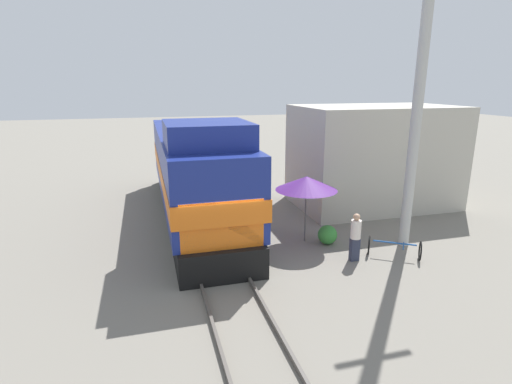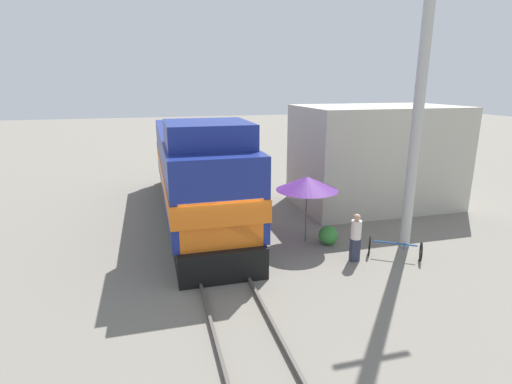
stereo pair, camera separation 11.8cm
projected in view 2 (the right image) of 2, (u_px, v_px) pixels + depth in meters
The scene contains 11 objects.
ground_plane at pixel (218, 265), 12.96m from camera, with size 120.00×120.00×0.00m, color slate.
rail_near at pixel (195, 266), 12.77m from camera, with size 0.08×41.78×0.15m, color #4C4742.
rail_far at pixel (239, 261), 13.12m from camera, with size 0.08×41.78×0.15m, color #4C4742.
locomotive at pixel (197, 174), 17.09m from camera, with size 2.95×13.42×4.51m.
utility_pole at pixel (421, 89), 13.14m from camera, with size 1.80×0.36×10.93m.
vendor_umbrella at pixel (307, 183), 14.34m from camera, with size 2.24×2.24×2.49m.
billboard_sign at pixel (336, 149), 19.11m from camera, with size 1.68×0.12×3.61m.
shrub_cluster at pixel (328, 235), 14.59m from camera, with size 0.71×0.71×0.71m, color #388C38.
person_bystander at pixel (356, 236), 13.07m from camera, with size 0.34×0.34×1.64m.
bicycle at pixel (395, 248), 13.44m from camera, with size 1.78×1.48×0.66m.
building_block_distant at pixel (375, 156), 18.90m from camera, with size 7.27×4.51×4.71m, color #B7B2A3.
Camera 2 is at (-1.86, -11.79, 5.73)m, focal length 28.00 mm.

